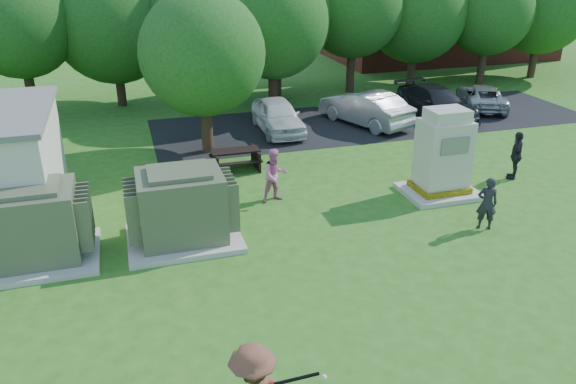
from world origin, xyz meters
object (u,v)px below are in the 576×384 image
object	(u,v)px
car_dark	(436,103)
transformer_right	(182,208)
person_at_picnic	(275,175)
car_silver_a	(365,108)
transformer_left	(32,227)
generator_cabinet	(442,158)
car_silver_b	(481,97)
person_by_generator	(487,203)
picnic_table	(236,157)
person_walking_right	(516,155)
car_white	(278,115)

from	to	relation	value
car_dark	transformer_right	bearing A→B (deg)	-152.21
person_at_picnic	car_silver_a	distance (m)	9.05
transformer_left	car_silver_a	bearing A→B (deg)	33.74
transformer_right	generator_cabinet	world-z (taller)	generator_cabinet
generator_cabinet	car_silver_b	distance (m)	11.39
transformer_left	car_dark	size ratio (longest dim) A/B	0.63
person_by_generator	person_at_picnic	size ratio (longest dim) A/B	0.91
generator_cabinet	picnic_table	size ratio (longest dim) A/B	1.65
person_walking_right	car_white	bearing A→B (deg)	-97.97
car_silver_a	person_by_generator	bearing A→B (deg)	64.04
person_by_generator	person_walking_right	world-z (taller)	person_walking_right
transformer_right	car_silver_b	world-z (taller)	transformer_right
car_white	car_silver_b	xyz separation A→B (m)	(10.58, 0.72, -0.12)
car_silver_a	person_walking_right	bearing A→B (deg)	86.46
transformer_right	picnic_table	world-z (taller)	transformer_right
generator_cabinet	car_silver_a	distance (m)	7.82
transformer_right	person_by_generator	world-z (taller)	transformer_right
car_silver_b	person_at_picnic	bearing A→B (deg)	53.99
transformer_left	generator_cabinet	world-z (taller)	generator_cabinet
car_white	car_silver_a	bearing A→B (deg)	-1.29
transformer_left	car_silver_a	xyz separation A→B (m)	(12.81, 8.56, -0.22)
transformer_right	person_walking_right	size ratio (longest dim) A/B	1.80
car_white	car_silver_a	distance (m)	4.01
car_white	car_dark	size ratio (longest dim) A/B	0.86
person_by_generator	car_white	size ratio (longest dim) A/B	0.38
generator_cabinet	person_by_generator	bearing A→B (deg)	-90.78
car_white	car_silver_b	bearing A→B (deg)	4.69
transformer_left	car_white	bearing A→B (deg)	44.68
person_by_generator	car_white	world-z (taller)	person_by_generator
picnic_table	car_dark	xyz separation A→B (m)	(10.29, 3.85, 0.24)
picnic_table	car_silver_a	xyz separation A→B (m)	(6.67, 3.74, 0.30)
transformer_left	person_walking_right	world-z (taller)	transformer_left
picnic_table	car_white	bearing A→B (deg)	55.66
picnic_table	person_walking_right	xyz separation A→B (m)	(8.98, -3.57, 0.38)
transformer_right	transformer_left	bearing A→B (deg)	180.00
transformer_left	car_white	xyz separation A→B (m)	(8.80, 8.70, -0.27)
generator_cabinet	person_at_picnic	size ratio (longest dim) A/B	1.66
person_at_picnic	car_silver_b	bearing A→B (deg)	22.27
transformer_right	picnic_table	distance (m)	5.42
generator_cabinet	picnic_table	distance (m)	7.13
transformer_right	car_silver_b	size ratio (longest dim) A/B	0.72
transformer_right	car_silver_a	xyz separation A→B (m)	(9.11, 8.56, -0.22)
person_walking_right	car_silver_a	world-z (taller)	person_walking_right
generator_cabinet	car_silver_a	world-z (taller)	generator_cabinet
picnic_table	car_silver_a	bearing A→B (deg)	29.31
person_walking_right	car_silver_a	size ratio (longest dim) A/B	0.36
picnic_table	car_silver_b	bearing A→B (deg)	19.21
car_dark	car_silver_b	world-z (taller)	car_dark
transformer_left	car_silver_b	world-z (taller)	transformer_left
person_walking_right	generator_cabinet	bearing A→B (deg)	-40.15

